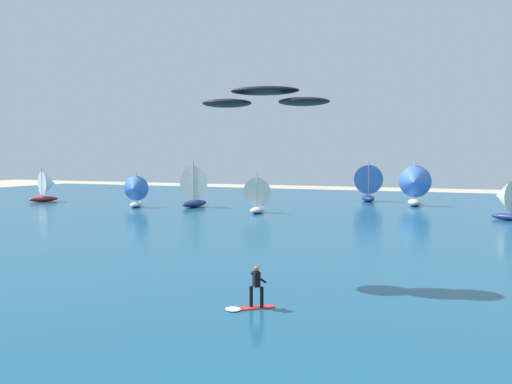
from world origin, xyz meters
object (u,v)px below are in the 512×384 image
object	(u,v)px
kite	(265,98)
sailboat_far_right	(259,194)
sailboat_near_shore	(367,182)
sailboat_outermost	(48,186)
sailboat_trailing	(197,186)
sailboat_center_horizon	(135,191)
sailboat_heeled_over	(505,200)
kitesurfer	(252,293)
sailboat_far_left	(415,185)

from	to	relation	value
kite	sailboat_far_right	size ratio (longest dim) A/B	1.52
sailboat_far_right	sailboat_near_shore	distance (m)	21.54
sailboat_outermost	sailboat_near_shore	distance (m)	43.05
kite	sailboat_near_shore	size ratio (longest dim) A/B	1.17
sailboat_trailing	sailboat_outermost	bearing A→B (deg)	-177.00
sailboat_trailing	sailboat_center_horizon	world-z (taller)	sailboat_trailing
kite	sailboat_far_right	xyz separation A→B (m)	(-12.94, 29.75, -6.79)
kite	sailboat_heeled_over	size ratio (longest dim) A/B	1.53
kite	sailboat_center_horizon	world-z (taller)	kite
kitesurfer	sailboat_outermost	world-z (taller)	sailboat_outermost
kitesurfer	kite	bearing A→B (deg)	106.92
sailboat_far_right	sailboat_center_horizon	world-z (taller)	sailboat_far_right
kite	sailboat_trailing	world-z (taller)	kite
sailboat_trailing	sailboat_far_right	bearing A→B (deg)	-20.31
kitesurfer	sailboat_center_horizon	world-z (taller)	sailboat_center_horizon
kitesurfer	sailboat_trailing	world-z (taller)	sailboat_trailing
sailboat_outermost	sailboat_far_right	bearing A→B (deg)	-4.21
kite	sailboat_center_horizon	xyz separation A→B (m)	(-28.71, 29.46, -6.82)
kite	sailboat_outermost	distance (m)	55.40
sailboat_heeled_over	sailboat_trailing	distance (m)	33.63
sailboat_heeled_over	sailboat_trailing	xyz separation A→B (m)	(-33.61, 0.89, 0.58)
sailboat_heeled_over	sailboat_outermost	size ratio (longest dim) A/B	0.92
sailboat_outermost	sailboat_trailing	xyz separation A→B (m)	(22.26, 1.17, 0.42)
sailboat_far_right	sailboat_center_horizon	xyz separation A→B (m)	(-15.78, -0.29, -0.02)
sailboat_center_horizon	sailboat_outermost	bearing A→B (deg)	170.65
sailboat_outermost	sailboat_center_horizon	bearing A→B (deg)	-9.35
kitesurfer	sailboat_center_horizon	size ratio (longest dim) A/B	0.44
sailboat_trailing	sailboat_near_shore	xyz separation A→B (m)	(16.91, 16.70, 0.01)
kitesurfer	sailboat_far_right	xyz separation A→B (m)	(-14.48, 34.83, 1.34)
kitesurfer	sailboat_near_shore	world-z (taller)	sailboat_near_shore
sailboat_far_left	kite	bearing A→B (deg)	-91.81
kite	sailboat_trailing	bearing A→B (deg)	123.97
sailboat_far_left	sailboat_near_shore	size ratio (longest dim) A/B	1.00
sailboat_far_left	sailboat_center_horizon	xyz separation A→B (m)	(-30.12, -15.01, -0.61)
kitesurfer	sailboat_far_left	size ratio (longest dim) A/B	0.33
sailboat_far_left	sailboat_outermost	bearing A→B (deg)	-164.96
kite	sailboat_far_right	distance (m)	33.15
sailboat_outermost	sailboat_near_shore	bearing A→B (deg)	24.53
sailboat_far_right	sailboat_far_left	bearing A→B (deg)	45.74
sailboat_near_shore	sailboat_far_left	bearing A→B (deg)	-38.48
kitesurfer	sailboat_outermost	size ratio (longest dim) A/B	0.40
kitesurfer	sailboat_far_left	xyz separation A→B (m)	(-0.14, 49.54, 1.92)
kitesurfer	sailboat_outermost	xyz separation A→B (m)	(-46.21, 37.16, 1.49)
sailboat_far_right	sailboat_far_left	xyz separation A→B (m)	(14.34, 14.72, 0.58)
sailboat_heeled_over	sailboat_center_horizon	size ratio (longest dim) A/B	1.01
kitesurfer	sailboat_far_right	bearing A→B (deg)	112.58
sailboat_trailing	kitesurfer	bearing A→B (deg)	-58.00
sailboat_near_shore	sailboat_far_right	bearing A→B (deg)	-110.20
kitesurfer	sailboat_trailing	distance (m)	45.24
sailboat_near_shore	sailboat_heeled_over	bearing A→B (deg)	-46.48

